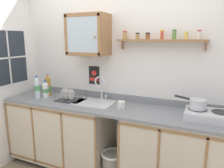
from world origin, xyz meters
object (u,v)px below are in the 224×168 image
(hot_plate_stove, at_px, (209,115))
(wall_cabinet, at_px, (88,35))
(sink, at_px, (95,104))
(warning_sign, at_px, (94,75))
(bottle_juice_amber_2, at_px, (48,86))
(bottle_opaque_white_1, at_px, (46,90))
(dish_rack, at_px, (70,98))
(trash_bin, at_px, (113,167))
(bottle_water_clear_0, at_px, (37,88))
(mug, at_px, (121,105))
(saucepan, at_px, (198,104))

(hot_plate_stove, xyz_separation_m, wall_cabinet, (-1.46, 0.14, 0.81))
(sink, distance_m, warning_sign, 0.43)
(wall_cabinet, bearing_deg, bottle_juice_amber_2, -176.03)
(bottle_opaque_white_1, height_order, warning_sign, warning_sign)
(warning_sign, bearing_deg, dish_rack, -125.31)
(bottle_juice_amber_2, bearing_deg, dish_rack, -13.19)
(sink, xyz_separation_m, trash_bin, (0.32, -0.17, -0.72))
(hot_plate_stove, distance_m, warning_sign, 1.52)
(dish_rack, distance_m, warning_sign, 0.45)
(bottle_opaque_white_1, xyz_separation_m, trash_bin, (1.07, -0.12, -0.84))
(bottle_opaque_white_1, bearing_deg, dish_rack, 0.46)
(bottle_water_clear_0, height_order, warning_sign, warning_sign)
(sink, bearing_deg, hot_plate_stove, -1.64)
(bottle_opaque_white_1, bearing_deg, hot_plate_stove, 0.17)
(mug, height_order, wall_cabinet, wall_cabinet)
(bottle_juice_amber_2, xyz_separation_m, dish_rack, (0.43, -0.10, -0.10))
(hot_plate_stove, bearing_deg, saucepan, 167.15)
(bottle_juice_amber_2, xyz_separation_m, trash_bin, (1.11, -0.23, -0.87))
(wall_cabinet, bearing_deg, mug, -19.27)
(sink, height_order, hot_plate_stove, sink)
(saucepan, xyz_separation_m, wall_cabinet, (-1.35, 0.12, 0.70))
(bottle_juice_amber_2, relative_size, dish_rack, 0.86)
(sink, relative_size, saucepan, 1.44)
(bottle_juice_amber_2, xyz_separation_m, warning_sign, (0.64, 0.20, 0.17))
(bottle_juice_amber_2, bearing_deg, wall_cabinet, 3.97)
(bottle_opaque_white_1, relative_size, trash_bin, 0.61)
(bottle_water_clear_0, relative_size, warning_sign, 1.25)
(bottle_opaque_white_1, distance_m, mug, 1.14)
(trash_bin, bearing_deg, hot_plate_stove, 7.24)
(sink, distance_m, bottle_water_clear_0, 0.84)
(hot_plate_stove, xyz_separation_m, warning_sign, (-1.47, 0.29, 0.26))
(hot_plate_stove, height_order, mug, hot_plate_stove)
(bottle_opaque_white_1, relative_size, warning_sign, 0.97)
(mug, bearing_deg, dish_rack, 177.16)
(hot_plate_stove, xyz_separation_m, trash_bin, (-1.01, -0.13, -0.78))
(warning_sign, bearing_deg, mug, -32.02)
(hot_plate_stove, bearing_deg, mug, -177.57)
(warning_sign, bearing_deg, sink, -60.82)
(saucepan, height_order, mug, saucepan)
(bottle_water_clear_0, relative_size, mug, 2.56)
(saucepan, distance_m, mug, 0.83)
(bottle_juice_amber_2, distance_m, mug, 1.19)
(wall_cabinet, height_order, warning_sign, wall_cabinet)
(bottle_water_clear_0, bearing_deg, sink, 8.55)
(saucepan, bearing_deg, trash_bin, -170.16)
(sink, xyz_separation_m, saucepan, (1.21, -0.01, 0.16))
(saucepan, bearing_deg, hot_plate_stove, -12.85)
(trash_bin, bearing_deg, saucepan, 9.84)
(saucepan, bearing_deg, bottle_opaque_white_1, -179.04)
(hot_plate_stove, bearing_deg, dish_rack, -179.90)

